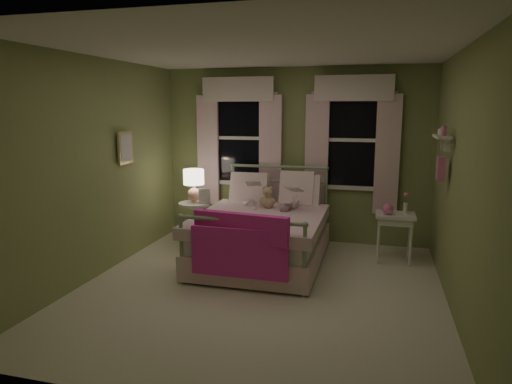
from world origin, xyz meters
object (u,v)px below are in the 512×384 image
(bed, at_px, (263,234))
(nightstand_right, at_px, (395,221))
(child_left, at_px, (251,186))
(teddy_bear, at_px, (268,199))
(nightstand_left, at_px, (195,218))
(table_lamp, at_px, (194,182))
(child_right, at_px, (290,188))

(bed, xyz_separation_m, nightstand_right, (1.67, 0.45, 0.17))
(child_left, distance_m, teddy_bear, 0.35)
(teddy_bear, relative_size, nightstand_right, 0.49)
(nightstand_left, xyz_separation_m, table_lamp, (0.00, -0.00, 0.54))
(bed, distance_m, nightstand_left, 1.21)
(table_lamp, bearing_deg, bed, -20.38)
(child_right, bearing_deg, teddy_bear, 36.11)
(child_left, height_order, table_lamp, child_left)
(bed, bearing_deg, child_left, 123.42)
(child_right, bearing_deg, child_left, 6.62)
(child_right, relative_size, nightstand_right, 1.14)
(child_right, xyz_separation_m, table_lamp, (-1.41, -0.01, 0.02))
(teddy_bear, bearing_deg, child_right, 29.50)
(child_left, xyz_separation_m, teddy_bear, (0.28, -0.16, -0.14))
(child_right, relative_size, teddy_bear, 2.33)
(table_lamp, bearing_deg, child_left, 0.67)
(bed, xyz_separation_m, teddy_bear, (-0.01, 0.27, 0.42))
(nightstand_left, relative_size, table_lamp, 1.39)
(child_left, height_order, nightstand_right, child_left)
(child_left, bearing_deg, teddy_bear, 124.24)
(teddy_bear, distance_m, nightstand_right, 1.70)
(nightstand_left, bearing_deg, bed, -20.38)
(bed, xyz_separation_m, table_lamp, (-1.14, 0.42, 0.58))
(table_lamp, height_order, nightstand_right, table_lamp)
(child_right, distance_m, nightstand_right, 1.45)
(bed, relative_size, teddy_bear, 6.53)
(child_right, bearing_deg, bed, 64.23)
(bed, height_order, nightstand_left, bed)
(child_right, height_order, teddy_bear, child_right)
(child_left, bearing_deg, nightstand_left, -25.59)
(child_left, relative_size, nightstand_left, 1.11)
(child_left, xyz_separation_m, nightstand_right, (1.95, 0.02, -0.38))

